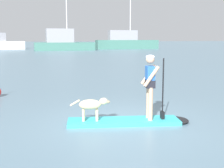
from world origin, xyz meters
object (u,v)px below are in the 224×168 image
object	(u,v)px
paddleboard	(132,121)
person_paddler	(150,82)
moored_boat_far_starboard	(63,42)
moored_boat_outer	(126,42)
dog	(92,105)

from	to	relation	value
paddleboard	person_paddler	bearing A→B (deg)	-12.55
moored_boat_far_starboard	moored_boat_outer	size ratio (longest dim) A/B	0.83
person_paddler	dog	bearing A→B (deg)	167.45
paddleboard	dog	xyz separation A→B (m)	(-1.02, 0.23, 0.45)
person_paddler	moored_boat_far_starboard	bearing A→B (deg)	83.99
paddleboard	moored_boat_far_starboard	distance (m)	49.17
dog	moored_boat_outer	xyz separation A→B (m)	(20.11, 51.81, 0.95)
dog	moored_boat_far_starboard	size ratio (longest dim) A/B	0.10
paddleboard	dog	bearing A→B (deg)	167.45
dog	moored_boat_far_starboard	xyz separation A→B (m)	(6.64, 48.60, 0.95)
paddleboard	dog	world-z (taller)	dog
paddleboard	person_paddler	distance (m)	1.14
person_paddler	moored_boat_far_starboard	xyz separation A→B (m)	(5.15, 48.93, 0.37)
person_paddler	dog	size ratio (longest dim) A/B	1.64
moored_boat_far_starboard	paddleboard	bearing A→B (deg)	-96.56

